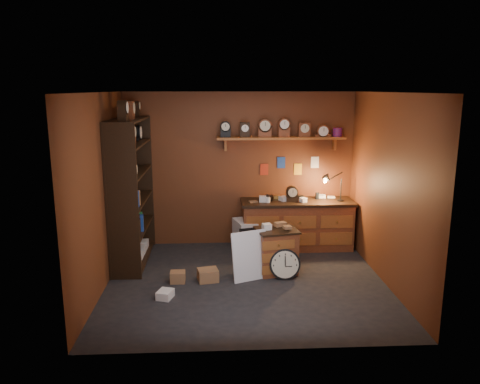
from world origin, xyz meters
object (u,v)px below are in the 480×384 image
(workbench, at_px, (297,222))
(low_cabinet, at_px, (276,249))
(shelving_unit, at_px, (129,185))
(big_round_clock, at_px, (285,264))

(workbench, bearing_deg, low_cabinet, -114.39)
(shelving_unit, distance_m, low_cabinet, 2.52)
(shelving_unit, bearing_deg, big_round_clock, -20.24)
(shelving_unit, bearing_deg, low_cabinet, -15.08)
(low_cabinet, bearing_deg, big_round_clock, -81.99)
(shelving_unit, relative_size, big_round_clock, 5.62)
(workbench, xyz_separation_m, big_round_clock, (-0.41, -1.37, -0.25))
(workbench, distance_m, big_round_clock, 1.45)
(workbench, height_order, big_round_clock, workbench)
(shelving_unit, xyz_separation_m, workbench, (2.78, 0.49, -0.78))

